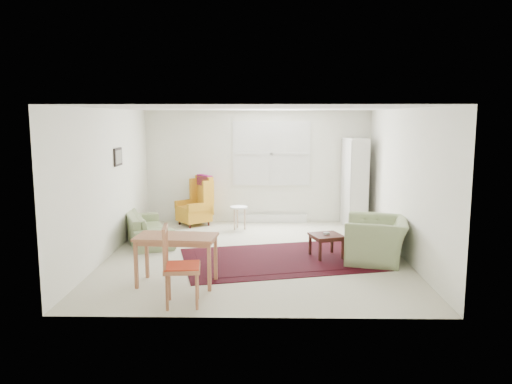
{
  "coord_description": "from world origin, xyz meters",
  "views": [
    {
      "loc": [
        0.16,
        -8.37,
        2.36
      ],
      "look_at": [
        0.0,
        0.3,
        1.05
      ],
      "focal_mm": 35.0,
      "sensor_mm": 36.0,
      "label": 1
    }
  ],
  "objects_px": {
    "armchair": "(376,235)",
    "sofa": "(147,222)",
    "cabinet": "(355,182)",
    "desk": "(177,260)",
    "wingback_chair": "(194,201)",
    "coffee_table": "(326,246)",
    "desk_chair": "(182,266)",
    "stool": "(239,218)"
  },
  "relations": [
    {
      "from": "armchair",
      "to": "cabinet",
      "type": "height_order",
      "value": "cabinet"
    },
    {
      "from": "wingback_chair",
      "to": "desk",
      "type": "height_order",
      "value": "wingback_chair"
    },
    {
      "from": "armchair",
      "to": "cabinet",
      "type": "bearing_deg",
      "value": -169.4
    },
    {
      "from": "armchair",
      "to": "wingback_chair",
      "type": "bearing_deg",
      "value": -115.52
    },
    {
      "from": "sofa",
      "to": "cabinet",
      "type": "height_order",
      "value": "cabinet"
    },
    {
      "from": "sofa",
      "to": "desk_chair",
      "type": "xyz_separation_m",
      "value": [
        1.22,
        -3.28,
        0.14
      ]
    },
    {
      "from": "sofa",
      "to": "wingback_chair",
      "type": "xyz_separation_m",
      "value": [
        0.7,
        1.42,
        0.17
      ]
    },
    {
      "from": "desk",
      "to": "desk_chair",
      "type": "xyz_separation_m",
      "value": [
        0.21,
        -0.78,
        0.16
      ]
    },
    {
      "from": "sofa",
      "to": "wingback_chair",
      "type": "height_order",
      "value": "wingback_chair"
    },
    {
      "from": "sofa",
      "to": "coffee_table",
      "type": "xyz_separation_m",
      "value": [
        3.3,
        -1.09,
        -0.17
      ]
    },
    {
      "from": "sofa",
      "to": "wingback_chair",
      "type": "bearing_deg",
      "value": -48.3
    },
    {
      "from": "desk",
      "to": "desk_chair",
      "type": "height_order",
      "value": "desk_chair"
    },
    {
      "from": "armchair",
      "to": "sofa",
      "type": "bearing_deg",
      "value": -94.32
    },
    {
      "from": "stool",
      "to": "cabinet",
      "type": "xyz_separation_m",
      "value": [
        2.49,
        0.37,
        0.71
      ]
    },
    {
      "from": "desk",
      "to": "stool",
      "type": "bearing_deg",
      "value": 78.9
    },
    {
      "from": "armchair",
      "to": "coffee_table",
      "type": "relative_size",
      "value": 2.24
    },
    {
      "from": "coffee_table",
      "to": "desk",
      "type": "distance_m",
      "value": 2.69
    },
    {
      "from": "wingback_chair",
      "to": "coffee_table",
      "type": "xyz_separation_m",
      "value": [
        2.6,
        -2.51,
        -0.35
      ]
    },
    {
      "from": "stool",
      "to": "desk",
      "type": "bearing_deg",
      "value": -101.1
    },
    {
      "from": "stool",
      "to": "cabinet",
      "type": "distance_m",
      "value": 2.62
    },
    {
      "from": "coffee_table",
      "to": "desk_chair",
      "type": "xyz_separation_m",
      "value": [
        -2.08,
        -2.19,
        0.31
      ]
    },
    {
      "from": "armchair",
      "to": "desk_chair",
      "type": "xyz_separation_m",
      "value": [
        -2.87,
        -2.0,
        0.08
      ]
    },
    {
      "from": "cabinet",
      "to": "desk",
      "type": "distance_m",
      "value": 5.09
    },
    {
      "from": "wingback_chair",
      "to": "desk",
      "type": "xyz_separation_m",
      "value": [
        0.31,
        -3.92,
        -0.19
      ]
    },
    {
      "from": "wingback_chair",
      "to": "armchair",
      "type": "bearing_deg",
      "value": 13.96
    },
    {
      "from": "sofa",
      "to": "armchair",
      "type": "xyz_separation_m",
      "value": [
        4.09,
        -1.27,
        0.06
      ]
    },
    {
      "from": "wingback_chair",
      "to": "coffee_table",
      "type": "height_order",
      "value": "wingback_chair"
    },
    {
      "from": "sofa",
      "to": "desk",
      "type": "relative_size",
      "value": 1.65
    },
    {
      "from": "wingback_chair",
      "to": "desk",
      "type": "bearing_deg",
      "value": -32.96
    },
    {
      "from": "coffee_table",
      "to": "desk",
      "type": "bearing_deg",
      "value": -148.46
    },
    {
      "from": "wingback_chair",
      "to": "desk_chair",
      "type": "relative_size",
      "value": 1.07
    },
    {
      "from": "cabinet",
      "to": "desk",
      "type": "relative_size",
      "value": 1.7
    },
    {
      "from": "wingback_chair",
      "to": "cabinet",
      "type": "distance_m",
      "value": 3.53
    },
    {
      "from": "wingback_chair",
      "to": "desk_chair",
      "type": "distance_m",
      "value": 4.73
    },
    {
      "from": "wingback_chair",
      "to": "sofa",
      "type": "bearing_deg",
      "value": -63.6
    },
    {
      "from": "sofa",
      "to": "armchair",
      "type": "distance_m",
      "value": 4.28
    },
    {
      "from": "armchair",
      "to": "stool",
      "type": "xyz_separation_m",
      "value": [
        -2.38,
        2.32,
        -0.19
      ]
    },
    {
      "from": "sofa",
      "to": "stool",
      "type": "bearing_deg",
      "value": -80.62
    },
    {
      "from": "cabinet",
      "to": "desk_chair",
      "type": "height_order",
      "value": "cabinet"
    },
    {
      "from": "cabinet",
      "to": "desk",
      "type": "height_order",
      "value": "cabinet"
    },
    {
      "from": "sofa",
      "to": "coffee_table",
      "type": "distance_m",
      "value": 3.48
    },
    {
      "from": "stool",
      "to": "cabinet",
      "type": "bearing_deg",
      "value": 8.51
    }
  ]
}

